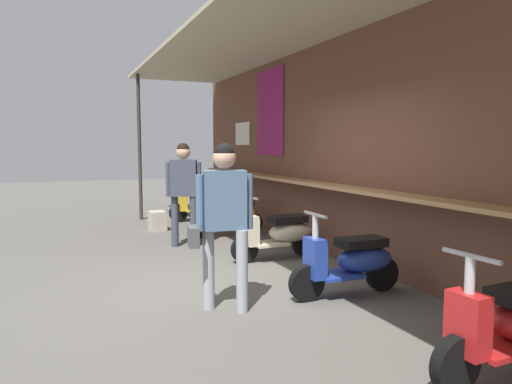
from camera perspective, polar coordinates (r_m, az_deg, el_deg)
name	(u,v)px	position (r m, az deg, el deg)	size (l,w,h in m)	color
ground_plane	(235,284)	(5.87, -2.61, -11.13)	(36.99, 36.99, 0.00)	#56544F
market_stall_facade	(363,127)	(6.52, 12.95, 7.73)	(13.21, 2.45, 3.52)	brown
scooter_yellow	(204,203)	(10.62, -6.39, -1.40)	(0.46, 1.40, 0.97)	gold
scooter_orange	(233,215)	(8.87, -2.86, -2.78)	(0.48, 1.40, 0.97)	orange
scooter_cream	(281,233)	(7.01, 3.01, -5.06)	(0.46, 1.40, 0.97)	beige
scooter_blue	(352,261)	(5.47, 11.63, -8.26)	(0.46, 1.40, 0.97)	#233D9E
shopper_with_handbag	(223,209)	(4.74, -4.01, -2.09)	(0.35, 0.68, 1.72)	#999EA8
shopper_browsing	(184,183)	(7.84, -8.81, 1.12)	(0.35, 0.55, 1.74)	#383D4C
merchandise_crate	(157,221)	(9.59, -11.92, -3.45)	(0.37, 0.30, 0.38)	#B2A899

